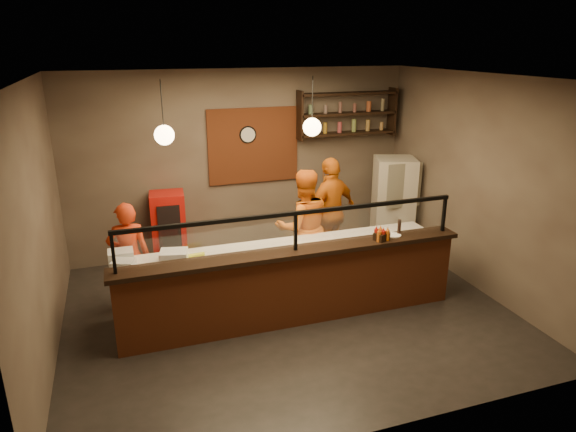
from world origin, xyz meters
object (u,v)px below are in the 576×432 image
object	(u,v)px
cook_mid	(303,227)
pizza_dough	(306,247)
pepper_mill	(399,227)
cook_left	(129,256)
cook_right	(331,212)
condiment_caddy	(382,236)
fridge	(393,203)
red_cooler	(169,230)
wall_clock	(248,135)

from	to	relation	value
cook_mid	pizza_dough	size ratio (longest dim) A/B	3.77
pizza_dough	pepper_mill	bearing A→B (deg)	-14.32
cook_left	cook_mid	world-z (taller)	cook_mid
cook_right	condiment_caddy	distance (m)	1.73
condiment_caddy	pepper_mill	distance (m)	0.36
cook_right	fridge	world-z (taller)	cook_right
red_cooler	cook_mid	bearing A→B (deg)	-29.11
fridge	pizza_dough	xyz separation A→B (m)	(-2.30, -1.63, 0.07)
fridge	condiment_caddy	bearing A→B (deg)	-104.97
cook_left	red_cooler	xyz separation A→B (m)	(0.68, 1.30, -0.14)
pepper_mill	wall_clock	bearing A→B (deg)	118.45
cook_right	pizza_dough	bearing A→B (deg)	30.79
cook_mid	fridge	size ratio (longest dim) A/B	1.09
wall_clock	cook_right	bearing A→B (deg)	-44.03
wall_clock	cook_right	size ratio (longest dim) A/B	0.16
wall_clock	pepper_mill	size ratio (longest dim) A/B	1.40
red_cooler	fridge	bearing A→B (deg)	-1.30
cook_right	pepper_mill	size ratio (longest dim) A/B	8.58
wall_clock	red_cooler	xyz separation A→B (m)	(-1.47, -0.31, -1.46)
cook_mid	pizza_dough	xyz separation A→B (m)	(-0.24, -0.77, -0.00)
cook_right	pepper_mill	xyz separation A→B (m)	(0.34, -1.60, 0.25)
pizza_dough	condiment_caddy	xyz separation A→B (m)	(0.92, -0.44, 0.21)
cook_left	fridge	distance (m)	4.73
wall_clock	fridge	size ratio (longest dim) A/B	0.18
cook_left	pepper_mill	xyz separation A→B (m)	(3.61, -1.08, 0.39)
cook_right	pizza_dough	distance (m)	1.58
fridge	pizza_dough	bearing A→B (deg)	-126.02
red_cooler	pizza_dough	bearing A→B (deg)	-46.21
cook_left	condiment_caddy	distance (m)	3.50
cook_right	fridge	xyz separation A→B (m)	(1.38, 0.35, -0.09)
red_cooler	condiment_caddy	distance (m)	3.63
cook_mid	red_cooler	size ratio (longest dim) A/B	1.42
cook_left	cook_mid	distance (m)	2.59
red_cooler	condiment_caddy	bearing A→B (deg)	-39.15
cook_left	pepper_mill	world-z (taller)	cook_left
wall_clock	cook_mid	distance (m)	2.04
wall_clock	fridge	distance (m)	2.90
cook_left	cook_right	bearing A→B (deg)	-169.73
wall_clock	condiment_caddy	world-z (taller)	wall_clock
wall_clock	cook_mid	xyz separation A→B (m)	(0.44, -1.59, -1.19)
red_cooler	pepper_mill	distance (m)	3.81
wall_clock	fridge	xyz separation A→B (m)	(2.50, -0.73, -1.27)
cook_mid	pizza_dough	world-z (taller)	cook_mid
cook_right	pizza_dough	size ratio (longest dim) A/B	3.83
wall_clock	cook_left	size ratio (longest dim) A/B	0.19
cook_left	cook_right	world-z (taller)	cook_right
cook_mid	pepper_mill	size ratio (longest dim) A/B	8.46
cook_left	cook_right	size ratio (longest dim) A/B	0.85
cook_mid	condiment_caddy	size ratio (longest dim) A/B	9.62
condiment_caddy	pepper_mill	xyz separation A→B (m)	(0.34, 0.12, 0.05)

